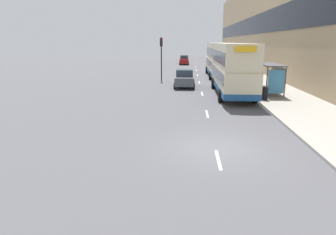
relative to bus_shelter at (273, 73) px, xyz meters
name	(u,v)px	position (x,y,z in m)	size (l,w,h in m)	color
ground_plane	(215,148)	(-5.77, -13.26, -1.88)	(220.00, 220.00, 0.00)	#515156
pavement	(235,69)	(0.73, 25.24, -1.81)	(5.00, 93.00, 0.14)	#A39E93
terrace_facade	(264,20)	(4.72, 25.24, 5.90)	(3.10, 93.00, 15.56)	tan
lane_mark_0	(218,160)	(-5.77, -14.58, -1.87)	(0.12, 2.00, 0.01)	silver
lane_mark_1	(207,114)	(-5.77, -7.00, -1.87)	(0.12, 2.00, 0.01)	silver
lane_mark_2	(202,94)	(-5.77, 0.58, -1.87)	(0.12, 2.00, 0.01)	silver
lane_mark_3	(199,82)	(-5.77, 8.16, -1.87)	(0.12, 2.00, 0.01)	silver
lane_mark_4	(198,75)	(-5.77, 15.74, -1.87)	(0.12, 2.00, 0.01)	silver
lane_mark_5	(196,70)	(-5.77, 23.32, -1.87)	(0.12, 2.00, 0.01)	silver
lane_mark_6	(195,66)	(-5.77, 30.90, -1.87)	(0.12, 2.00, 0.01)	silver
lane_mark_7	(195,64)	(-5.77, 38.48, -1.87)	(0.12, 2.00, 0.01)	silver
bus_shelter	(273,73)	(0.00, 0.00, 0.00)	(1.60, 4.20, 2.48)	#4C4C51
double_decker_bus_near	(233,68)	(-3.30, 0.22, 0.41)	(2.85, 10.84, 4.30)	beige
double_decker_bus_ahead	(219,59)	(-3.13, 14.28, 0.41)	(2.85, 11.45, 4.30)	beige
car_0	(184,79)	(-7.39, 4.43, -1.01)	(2.03, 3.87, 1.76)	#4C5156
car_1	(184,60)	(-7.94, 35.63, -0.98)	(1.94, 4.30, 1.82)	maroon
pedestrian_at_shelter	(261,77)	(0.17, 4.80, -0.85)	(0.34, 0.34, 1.73)	#23232D
pedestrian_1	(254,79)	(-0.91, 2.83, -0.84)	(0.35, 0.35, 1.76)	#23232D
litter_bin	(264,93)	(-1.22, -2.59, -1.21)	(0.55, 0.55, 1.05)	black
traffic_light_far_kerb	(161,52)	(-10.17, 9.64, 1.44)	(0.30, 0.32, 4.93)	black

